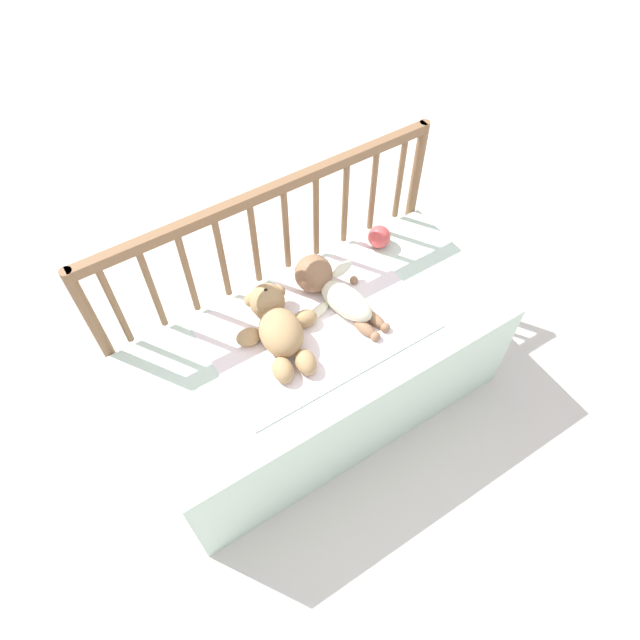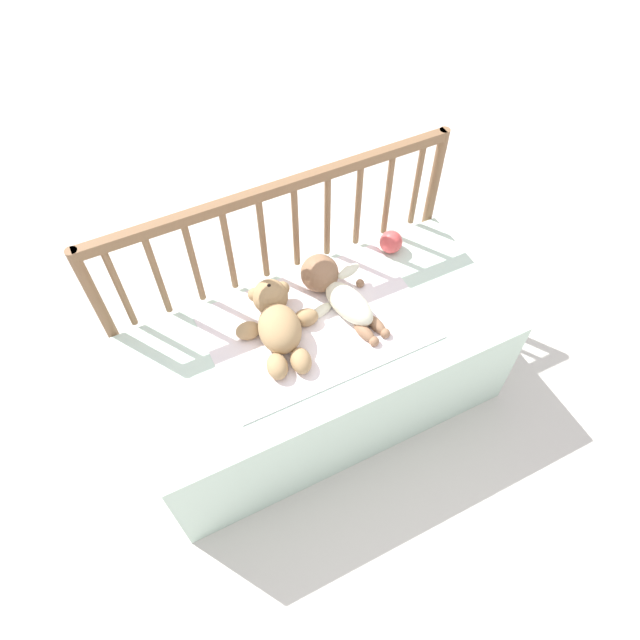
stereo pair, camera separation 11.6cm
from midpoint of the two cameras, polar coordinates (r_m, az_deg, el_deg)
The scene contains 7 objects.
ground_plane at distance 2.24m, azimuth 1.63°, elevation -8.06°, with size 12.00×12.00×0.00m, color silver.
crib_mattress at distance 2.04m, azimuth 1.78°, elevation -5.06°, with size 1.26×0.58×0.45m.
crib_rail at distance 1.93m, azimuth -2.29°, elevation 7.81°, with size 1.26×0.04×0.83m.
blanket at distance 1.87m, azimuth 1.34°, elevation -0.55°, with size 0.71×0.46×0.01m.
teddy_bear at distance 1.82m, azimuth -2.45°, elevation -0.24°, with size 0.28×0.36×0.12m.
baby at distance 1.90m, azimuth 3.35°, elevation 2.90°, with size 0.24×0.38×0.13m.
toy_ball at distance 2.08m, azimuth 8.72°, elevation 7.67°, with size 0.08×0.08×0.08m.
Camera 2 is at (-0.48, -0.95, 1.97)m, focal length 32.00 mm.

